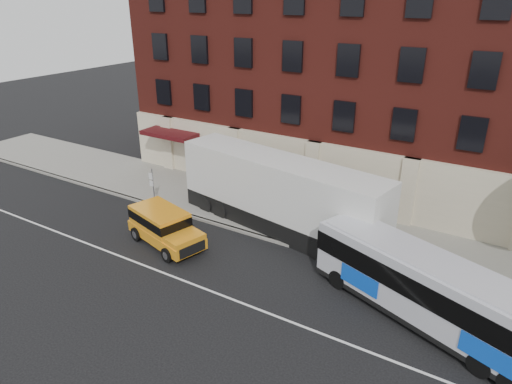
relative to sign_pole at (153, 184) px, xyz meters
The scene contains 9 objects.
ground 10.59m from the sign_pole, 35.87° to the right, with size 120.00×120.00×0.00m, color black.
sidewalk 9.07m from the sign_pole, 18.56° to the left, with size 60.00×6.00×0.15m, color gray.
kerb 8.61m from the sign_pole, ahead, with size 60.00×0.25×0.15m, color gray.
lane_line 10.31m from the sign_pole, 33.60° to the right, with size 60.00×0.12×0.01m, color silver.
building 15.03m from the sign_pole, 51.75° to the left, with size 30.00×12.10×15.00m.
sign_pole is the anchor object (origin of this frame).
city_bus 18.12m from the sign_pole, ahead, with size 11.16×6.10×3.03m.
yellow_suv 5.13m from the sign_pole, 40.87° to the right, with size 5.16×3.14×1.92m.
shipping_container 8.58m from the sign_pole, ahead, with size 13.15×4.82×4.30m.
Camera 1 is at (11.12, -13.39, 12.58)m, focal length 32.18 mm.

